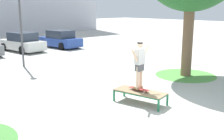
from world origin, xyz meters
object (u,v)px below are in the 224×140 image
skateboard (139,89)px  car_blue (60,40)px  car_white (22,42)px  skater (140,62)px  skate_box (140,92)px  light_post (19,0)px

skateboard → car_blue: (5.77, 14.22, 0.15)m
car_white → skater: bearing=-99.6°
skater → car_blue: skater is taller
skate_box → skater: skater is taller
car_white → light_post: 6.97m
skateboard → light_post: bearing=91.1°
skate_box → skater: size_ratio=1.19×
skateboard → skate_box: bearing=-78.9°
skate_box → car_blue: (5.76, 14.27, 0.28)m
car_blue → skate_box: bearing=-112.0°
light_post → car_blue: bearing=41.8°
skateboard → skater: skater is taller
car_white → light_post: bearing=-115.1°
skate_box → skater: 1.12m
skater → light_post: bearing=91.1°
car_white → light_post: light_post is taller
car_white → car_blue: bearing=-5.4°
skate_box → car_white: size_ratio=0.46×
car_white → light_post: size_ratio=0.75×
skater → light_post: light_post is taller
skate_box → light_post: (-0.19, 8.95, 3.41)m
car_white → car_blue: (3.30, -0.31, 0.00)m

